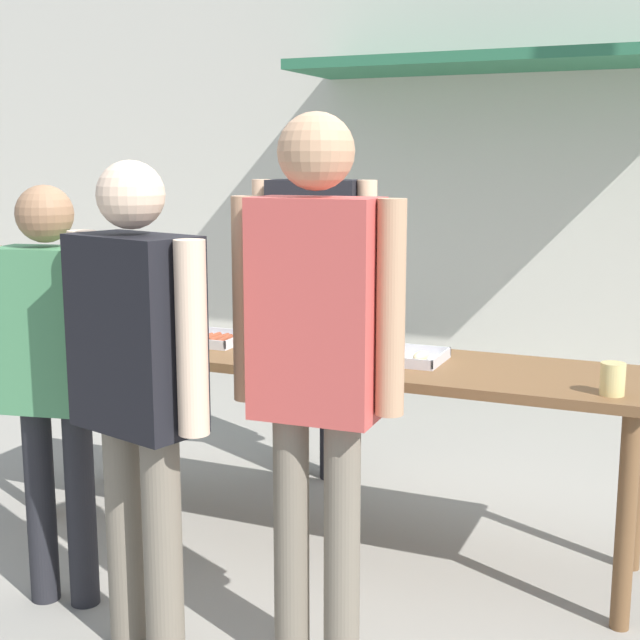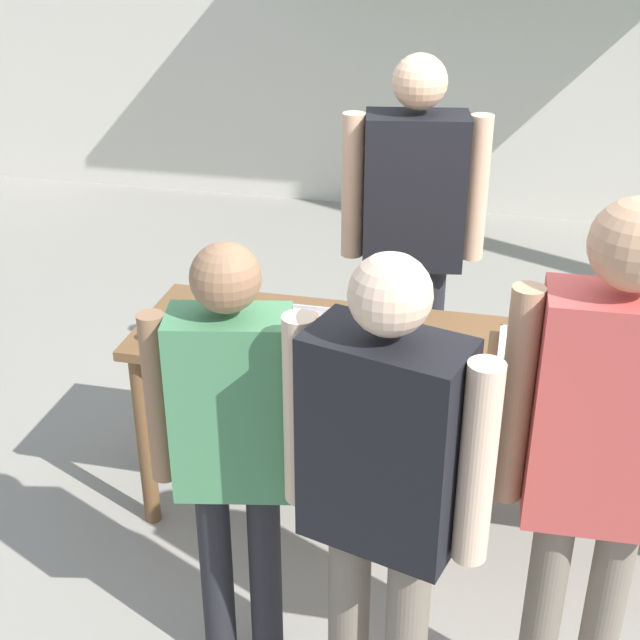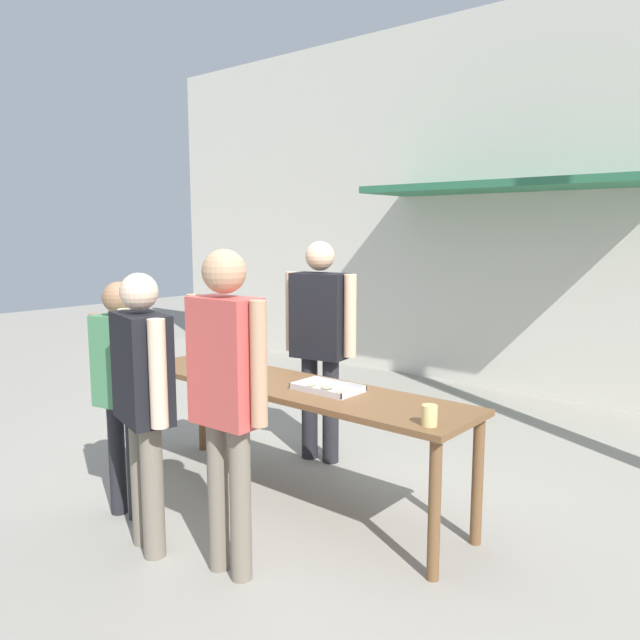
{
  "view_description": "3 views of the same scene",
  "coord_description": "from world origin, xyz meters",
  "px_view_note": "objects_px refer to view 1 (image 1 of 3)",
  "views": [
    {
      "loc": [
        1.49,
        -3.45,
        1.69
      ],
      "look_at": [
        0.0,
        0.0,
        1.01
      ],
      "focal_mm": 50.0,
      "sensor_mm": 36.0,
      "label": 1
    },
    {
      "loc": [
        0.09,
        -3.08,
        2.53
      ],
      "look_at": [
        -0.63,
        0.03,
        0.91
      ],
      "focal_mm": 50.0,
      "sensor_mm": 36.0,
      "label": 2
    },
    {
      "loc": [
        2.9,
        -3.14,
        1.93
      ],
      "look_at": [
        -0.35,
        0.74,
        1.2
      ],
      "focal_mm": 35.0,
      "sensor_mm": 36.0,
      "label": 3
    }
  ],
  "objects_px": {
    "person_customer_waiting_in_line": "(137,372)",
    "person_server_behind_table": "(314,274)",
    "person_customer_holding_hotdog": "(53,359)",
    "person_customer_with_cup": "(316,346)",
    "condiment_jar_ketchup": "(74,333)",
    "condiment_jar_mustard": "(56,332)",
    "food_tray_sausages": "(199,338)",
    "beer_cup": "(613,379)",
    "food_tray_buns": "(391,355)"
  },
  "relations": [
    {
      "from": "condiment_jar_mustard",
      "to": "beer_cup",
      "type": "xyz_separation_m",
      "value": [
        2.46,
        0.01,
        0.02
      ]
    },
    {
      "from": "person_customer_with_cup",
      "to": "person_customer_waiting_in_line",
      "type": "relative_size",
      "value": 1.09
    },
    {
      "from": "beer_cup",
      "to": "person_customer_with_cup",
      "type": "relative_size",
      "value": 0.06
    },
    {
      "from": "condiment_jar_mustard",
      "to": "person_customer_holding_hotdog",
      "type": "distance_m",
      "value": 0.88
    },
    {
      "from": "condiment_jar_ketchup",
      "to": "person_customer_holding_hotdog",
      "type": "distance_m",
      "value": 0.84
    },
    {
      "from": "beer_cup",
      "to": "person_customer_with_cup",
      "type": "distance_m",
      "value": 1.13
    },
    {
      "from": "condiment_jar_mustard",
      "to": "person_customer_with_cup",
      "type": "xyz_separation_m",
      "value": [
        1.63,
        -0.72,
        0.21
      ]
    },
    {
      "from": "beer_cup",
      "to": "person_server_behind_table",
      "type": "distance_m",
      "value": 1.85
    },
    {
      "from": "condiment_jar_ketchup",
      "to": "person_customer_with_cup",
      "type": "xyz_separation_m",
      "value": [
        1.54,
        -0.74,
        0.21
      ]
    },
    {
      "from": "person_customer_with_cup",
      "to": "person_server_behind_table",
      "type": "bearing_deg",
      "value": -68.11
    },
    {
      "from": "condiment_jar_mustard",
      "to": "person_customer_waiting_in_line",
      "type": "bearing_deg",
      "value": -39.35
    },
    {
      "from": "food_tray_sausages",
      "to": "food_tray_buns",
      "type": "distance_m",
      "value": 0.94
    },
    {
      "from": "person_customer_holding_hotdog",
      "to": "food_tray_buns",
      "type": "bearing_deg",
      "value": -148.83
    },
    {
      "from": "food_tray_sausages",
      "to": "person_customer_waiting_in_line",
      "type": "height_order",
      "value": "person_customer_waiting_in_line"
    },
    {
      "from": "food_tray_buns",
      "to": "condiment_jar_ketchup",
      "type": "distance_m",
      "value": 1.48
    },
    {
      "from": "condiment_jar_ketchup",
      "to": "person_customer_waiting_in_line",
      "type": "relative_size",
      "value": 0.05
    },
    {
      "from": "beer_cup",
      "to": "person_customer_holding_hotdog",
      "type": "distance_m",
      "value": 2.04
    },
    {
      "from": "beer_cup",
      "to": "food_tray_sausages",
      "type": "bearing_deg",
      "value": 172.88
    },
    {
      "from": "person_customer_waiting_in_line",
      "to": "food_tray_buns",
      "type": "bearing_deg",
      "value": -98.76
    },
    {
      "from": "person_server_behind_table",
      "to": "person_customer_holding_hotdog",
      "type": "distance_m",
      "value": 1.68
    },
    {
      "from": "condiment_jar_mustard",
      "to": "person_customer_waiting_in_line",
      "type": "xyz_separation_m",
      "value": [
        1.05,
        -0.86,
        0.1
      ]
    },
    {
      "from": "food_tray_sausages",
      "to": "condiment_jar_mustard",
      "type": "relative_size",
      "value": 5.41
    },
    {
      "from": "person_customer_holding_hotdog",
      "to": "person_server_behind_table",
      "type": "bearing_deg",
      "value": -113.05
    },
    {
      "from": "person_customer_waiting_in_line",
      "to": "condiment_jar_ketchup",
      "type": "bearing_deg",
      "value": -26.66
    },
    {
      "from": "food_tray_sausages",
      "to": "person_customer_waiting_in_line",
      "type": "bearing_deg",
      "value": -68.59
    },
    {
      "from": "person_customer_holding_hotdog",
      "to": "condiment_jar_ketchup",
      "type": "bearing_deg",
      "value": -68.07
    },
    {
      "from": "beer_cup",
      "to": "person_customer_waiting_in_line",
      "type": "height_order",
      "value": "person_customer_waiting_in_line"
    },
    {
      "from": "condiment_jar_ketchup",
      "to": "person_server_behind_table",
      "type": "xyz_separation_m",
      "value": [
        0.8,
        0.94,
        0.2
      ]
    },
    {
      "from": "person_customer_with_cup",
      "to": "person_customer_holding_hotdog",
      "type": "bearing_deg",
      "value": -4.28
    },
    {
      "from": "person_server_behind_table",
      "to": "person_customer_waiting_in_line",
      "type": "xyz_separation_m",
      "value": [
        0.16,
        -1.82,
        -0.1
      ]
    },
    {
      "from": "food_tray_sausages",
      "to": "person_customer_waiting_in_line",
      "type": "relative_size",
      "value": 0.26
    },
    {
      "from": "food_tray_sausages",
      "to": "person_server_behind_table",
      "type": "distance_m",
      "value": 0.79
    },
    {
      "from": "person_server_behind_table",
      "to": "person_customer_holding_hotdog",
      "type": "relative_size",
      "value": 1.15
    },
    {
      "from": "condiment_jar_mustard",
      "to": "person_customer_with_cup",
      "type": "distance_m",
      "value": 1.8
    },
    {
      "from": "food_tray_sausages",
      "to": "beer_cup",
      "type": "height_order",
      "value": "beer_cup"
    },
    {
      "from": "food_tray_sausages",
      "to": "person_customer_with_cup",
      "type": "bearing_deg",
      "value": -43.66
    },
    {
      "from": "condiment_jar_mustard",
      "to": "person_customer_with_cup",
      "type": "bearing_deg",
      "value": -23.95
    },
    {
      "from": "condiment_jar_ketchup",
      "to": "condiment_jar_mustard",
      "type": "bearing_deg",
      "value": -168.22
    },
    {
      "from": "condiment_jar_mustard",
      "to": "person_server_behind_table",
      "type": "relative_size",
      "value": 0.04
    },
    {
      "from": "person_customer_with_cup",
      "to": "food_tray_sausages",
      "type": "bearing_deg",
      "value": -45.71
    },
    {
      "from": "food_tray_sausages",
      "to": "person_customer_holding_hotdog",
      "type": "height_order",
      "value": "person_customer_holding_hotdog"
    },
    {
      "from": "food_tray_sausages",
      "to": "beer_cup",
      "type": "distance_m",
      "value": 1.86
    },
    {
      "from": "person_customer_waiting_in_line",
      "to": "person_server_behind_table",
      "type": "bearing_deg",
      "value": -69.06
    },
    {
      "from": "person_server_behind_table",
      "to": "person_customer_with_cup",
      "type": "height_order",
      "value": "person_server_behind_table"
    },
    {
      "from": "beer_cup",
      "to": "person_customer_holding_hotdog",
      "type": "xyz_separation_m",
      "value": [
        -1.91,
        -0.7,
        0.04
      ]
    },
    {
      "from": "condiment_jar_mustard",
      "to": "condiment_jar_ketchup",
      "type": "bearing_deg",
      "value": 11.78
    },
    {
      "from": "person_server_behind_table",
      "to": "condiment_jar_ketchup",
      "type": "bearing_deg",
      "value": -140.0
    },
    {
      "from": "condiment_jar_ketchup",
      "to": "person_customer_waiting_in_line",
      "type": "distance_m",
      "value": 1.31
    },
    {
      "from": "food_tray_buns",
      "to": "beer_cup",
      "type": "bearing_deg",
      "value": -14.1
    },
    {
      "from": "beer_cup",
      "to": "person_server_behind_table",
      "type": "relative_size",
      "value": 0.06
    }
  ]
}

